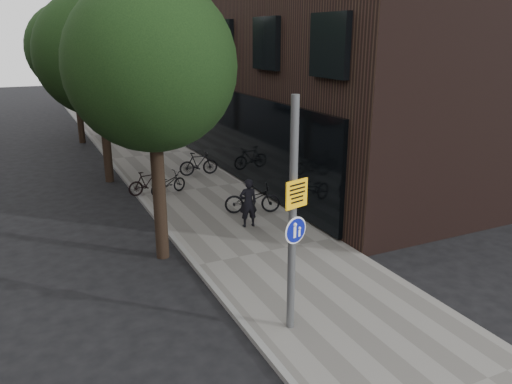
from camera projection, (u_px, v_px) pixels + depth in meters
ground at (327, 311)px, 11.40m from camera, size 120.00×120.00×0.00m
sidewalk at (195, 190)px, 20.09m from camera, size 4.50×60.00×0.12m
curb_edge at (140, 198)px, 19.16m from camera, size 0.15×60.00×0.13m
street_tree_near at (153, 73)px, 12.82m from camera, size 4.40×4.40×7.50m
street_tree_mid at (100, 59)px, 20.13m from camera, size 5.00×5.00×7.80m
street_tree_far at (74, 52)px, 27.87m from camera, size 5.00×5.00×7.80m
signpost at (293, 218)px, 9.86m from camera, size 0.55×0.18×4.88m
pedestrian at (248, 203)px, 15.92m from camera, size 0.63×0.46×1.59m
parked_bike_facade_near at (252, 199)px, 17.24m from camera, size 2.03×1.27×1.01m
parked_bike_facade_far at (199, 164)px, 21.91m from camera, size 1.75×0.63×1.03m
parked_bike_curb_near at (168, 183)px, 19.31m from camera, size 1.73×1.14×0.86m
parked_bike_curb_far at (147, 183)px, 19.27m from camera, size 1.58×0.67×0.92m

